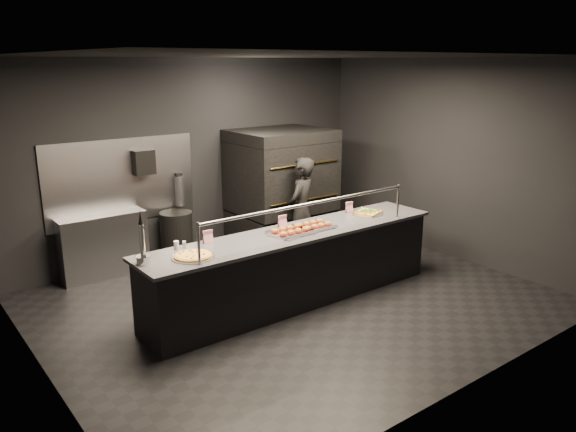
% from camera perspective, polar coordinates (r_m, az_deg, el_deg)
% --- Properties ---
extents(room, '(6.04, 6.00, 3.00)m').
position_cam_1_polar(room, '(6.77, 0.39, 3.12)').
color(room, black).
rests_on(room, ground).
extents(service_counter, '(4.10, 0.78, 1.37)m').
position_cam_1_polar(service_counter, '(7.04, 0.78, -5.16)').
color(service_counter, black).
rests_on(service_counter, ground).
extents(pizza_oven, '(1.50, 1.23, 1.91)m').
position_cam_1_polar(pizza_oven, '(9.05, -0.70, 2.81)').
color(pizza_oven, black).
rests_on(pizza_oven, ground).
extents(prep_shelf, '(1.20, 0.35, 0.90)m').
position_cam_1_polar(prep_shelf, '(8.28, -18.24, -2.89)').
color(prep_shelf, '#99999E').
rests_on(prep_shelf, ground).
extents(towel_dispenser, '(0.30, 0.20, 0.35)m').
position_cam_1_polar(towel_dispenser, '(8.32, -14.49, 5.31)').
color(towel_dispenser, black).
rests_on(towel_dispenser, room).
extents(fire_extinguisher, '(0.14, 0.14, 0.51)m').
position_cam_1_polar(fire_extinguisher, '(8.65, -10.96, 2.57)').
color(fire_extinguisher, '#B2B2B7').
rests_on(fire_extinguisher, room).
extents(beer_tap, '(0.15, 0.21, 0.58)m').
position_cam_1_polar(beer_tap, '(5.95, -14.53, -3.24)').
color(beer_tap, silver).
rests_on(beer_tap, service_counter).
extents(round_pizza, '(0.47, 0.47, 0.03)m').
position_cam_1_polar(round_pizza, '(6.09, -9.63, -4.02)').
color(round_pizza, silver).
rests_on(round_pizza, service_counter).
extents(slider_tray_a, '(0.58, 0.49, 0.08)m').
position_cam_1_polar(slider_tray_a, '(6.81, 0.25, -1.55)').
color(slider_tray_a, silver).
rests_on(slider_tray_a, service_counter).
extents(slider_tray_b, '(0.48, 0.36, 0.08)m').
position_cam_1_polar(slider_tray_b, '(7.05, 2.63, -0.98)').
color(slider_tray_b, silver).
rests_on(slider_tray_b, service_counter).
extents(square_pizza, '(0.43, 0.43, 0.05)m').
position_cam_1_polar(square_pizza, '(7.77, 8.10, 0.34)').
color(square_pizza, silver).
rests_on(square_pizza, service_counter).
extents(condiment_jar, '(0.15, 0.06, 0.10)m').
position_cam_1_polar(condiment_jar, '(6.37, -11.04, -2.91)').
color(condiment_jar, silver).
rests_on(condiment_jar, service_counter).
extents(tent_cards, '(2.36, 0.04, 0.15)m').
position_cam_1_polar(tent_cards, '(7.11, -0.38, -0.46)').
color(tent_cards, white).
rests_on(tent_cards, service_counter).
extents(trash_bin, '(0.48, 0.48, 0.80)m').
position_cam_1_polar(trash_bin, '(8.54, -11.22, -2.21)').
color(trash_bin, black).
rests_on(trash_bin, ground).
extents(worker, '(0.70, 0.62, 1.60)m').
position_cam_1_polar(worker, '(8.34, 1.32, 0.54)').
color(worker, black).
rests_on(worker, ground).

